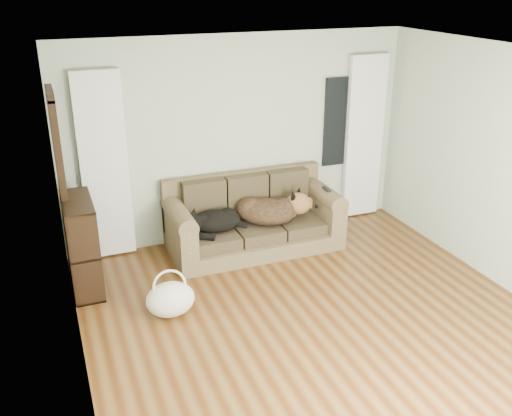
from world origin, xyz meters
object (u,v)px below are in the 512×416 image
object	(u,v)px
dog_black_lab	(213,221)
dog_shepherd	(269,212)
bookshelf	(82,247)
tote_bag	(171,301)
sofa	(254,215)

from	to	relation	value
dog_black_lab	dog_shepherd	size ratio (longest dim) A/B	0.79
dog_black_lab	dog_shepherd	distance (m)	0.74
dog_black_lab	bookshelf	xyz separation A→B (m)	(-1.54, -0.18, 0.02)
dog_shepherd	tote_bag	distance (m)	1.90
dog_black_lab	tote_bag	size ratio (longest dim) A/B	1.23
dog_shepherd	bookshelf	distance (m)	2.29
dog_shepherd	tote_bag	bearing A→B (deg)	69.94
dog_black_lab	bookshelf	bearing A→B (deg)	-166.03
dog_black_lab	dog_shepherd	world-z (taller)	dog_shepherd
dog_black_lab	tote_bag	xyz separation A→B (m)	(-0.80, -1.08, -0.32)
tote_bag	bookshelf	xyz separation A→B (m)	(-0.75, 0.90, 0.34)
tote_bag	dog_black_lab	bearing A→B (deg)	53.51
dog_shepherd	bookshelf	xyz separation A→B (m)	(-2.28, -0.18, 0.01)
dog_black_lab	bookshelf	world-z (taller)	bookshelf
sofa	bookshelf	world-z (taller)	bookshelf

